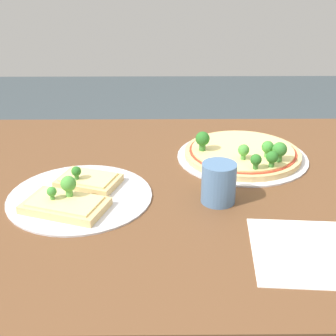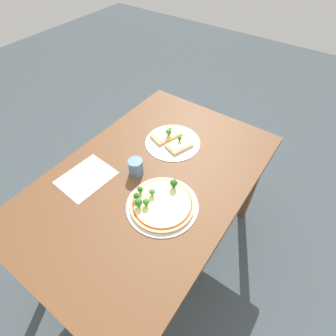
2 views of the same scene
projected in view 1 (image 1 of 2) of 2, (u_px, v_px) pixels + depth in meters
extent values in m
cube|color=brown|center=(206.00, 193.00, 1.05)|extent=(1.35, 0.89, 0.04)
cylinder|color=brown|center=(9.00, 241.00, 1.56)|extent=(0.06, 0.06, 0.74)
cylinder|color=silver|center=(242.00, 157.00, 1.18)|extent=(0.33, 0.33, 0.00)
cylinder|color=#DBB775|center=(242.00, 154.00, 1.18)|extent=(0.29, 0.29, 0.01)
cylinder|color=#B73823|center=(243.00, 151.00, 1.17)|extent=(0.27, 0.27, 0.00)
cylinder|color=#EFD684|center=(243.00, 150.00, 1.17)|extent=(0.26, 0.26, 0.00)
sphere|color=#286B23|center=(272.00, 157.00, 1.07)|extent=(0.03, 0.03, 0.03)
cylinder|color=#37742D|center=(271.00, 164.00, 1.07)|extent=(0.01, 0.01, 0.01)
sphere|color=#286B23|center=(204.00, 139.00, 1.15)|extent=(0.04, 0.04, 0.04)
cylinder|color=#37742D|center=(203.00, 147.00, 1.16)|extent=(0.02, 0.02, 0.02)
sphere|color=#337A2D|center=(280.00, 149.00, 1.09)|extent=(0.03, 0.03, 0.03)
cylinder|color=#3F8136|center=(279.00, 158.00, 1.10)|extent=(0.02, 0.02, 0.02)
sphere|color=#3D8933|center=(268.00, 147.00, 1.12)|extent=(0.03, 0.03, 0.03)
cylinder|color=#488E3A|center=(267.00, 154.00, 1.12)|extent=(0.01, 0.01, 0.01)
sphere|color=#286B23|center=(256.00, 160.00, 1.06)|extent=(0.03, 0.03, 0.03)
cylinder|color=#37742D|center=(255.00, 166.00, 1.06)|extent=(0.01, 0.01, 0.01)
sphere|color=#479338|center=(244.00, 150.00, 1.10)|extent=(0.03, 0.03, 0.03)
cylinder|color=#51973E|center=(243.00, 157.00, 1.11)|extent=(0.01, 0.01, 0.01)
cylinder|color=silver|center=(80.00, 196.00, 0.99)|extent=(0.31, 0.31, 0.00)
cube|color=#DBB775|center=(65.00, 206.00, 0.94)|extent=(0.19, 0.15, 0.02)
cube|color=#EFD684|center=(65.00, 201.00, 0.93)|extent=(0.16, 0.12, 0.00)
sphere|color=#3D8933|center=(52.00, 192.00, 0.93)|extent=(0.02, 0.02, 0.02)
cylinder|color=#488E3A|center=(52.00, 197.00, 0.94)|extent=(0.01, 0.01, 0.01)
sphere|color=#479338|center=(68.00, 184.00, 0.94)|extent=(0.03, 0.03, 0.03)
cylinder|color=#51973E|center=(69.00, 193.00, 0.95)|extent=(0.01, 0.01, 0.01)
cube|color=#DBB775|center=(89.00, 181.00, 1.04)|extent=(0.15, 0.13, 0.02)
cube|color=#EFD684|center=(88.00, 177.00, 1.03)|extent=(0.13, 0.11, 0.00)
sphere|color=#286B23|center=(76.00, 171.00, 1.01)|extent=(0.02, 0.02, 0.02)
cylinder|color=#37742D|center=(77.00, 177.00, 1.02)|extent=(0.01, 0.01, 0.01)
cylinder|color=#4C7099|center=(219.00, 183.00, 0.96)|extent=(0.07, 0.07, 0.09)
cube|color=white|center=(325.00, 252.00, 0.81)|extent=(0.27, 0.22, 0.00)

